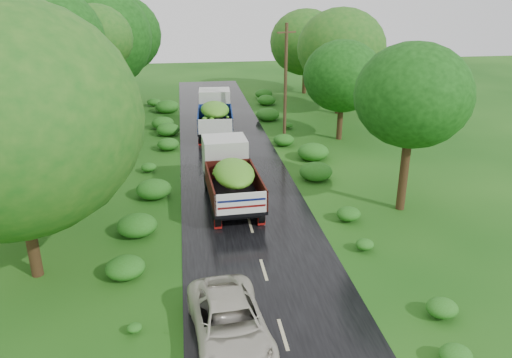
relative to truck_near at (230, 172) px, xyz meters
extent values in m
plane|color=#0F400D|center=(0.66, -10.95, -1.62)|extent=(120.00, 120.00, 0.00)
cube|color=black|center=(0.66, -5.95, -1.61)|extent=(6.50, 80.00, 0.02)
cube|color=#BFB78C|center=(0.66, -10.95, -1.60)|extent=(0.12, 1.60, 0.00)
cube|color=#BFB78C|center=(0.66, -6.95, -1.60)|extent=(0.12, 1.60, 0.00)
cube|color=#BFB78C|center=(0.66, -2.95, -1.60)|extent=(0.12, 1.60, 0.00)
cube|color=#BFB78C|center=(0.66, 1.05, -1.60)|extent=(0.12, 1.60, 0.00)
cube|color=#BFB78C|center=(0.66, 5.05, -1.60)|extent=(0.12, 1.60, 0.00)
cube|color=#BFB78C|center=(0.66, 9.05, -1.60)|extent=(0.12, 1.60, 0.00)
cube|color=#BFB78C|center=(0.66, 13.05, -1.60)|extent=(0.12, 1.60, 0.00)
cube|color=#BFB78C|center=(0.66, 17.05, -1.60)|extent=(0.12, 1.60, 0.00)
cube|color=#BFB78C|center=(0.66, 21.05, -1.60)|extent=(0.12, 1.60, 0.00)
cube|color=#BFB78C|center=(0.66, 25.05, -1.60)|extent=(0.12, 1.60, 0.00)
cube|color=#BFB78C|center=(0.66, 29.05, -1.60)|extent=(0.12, 1.60, 0.00)
cube|color=black|center=(0.01, -0.34, -0.93)|extent=(2.10, 6.07, 0.30)
cylinder|color=black|center=(-1.11, 1.80, -1.09)|extent=(0.34, 1.08, 1.07)
cylinder|color=black|center=(0.95, 1.89, -1.09)|extent=(0.34, 1.08, 1.07)
cylinder|color=black|center=(-0.96, -1.75, -1.09)|extent=(0.34, 1.08, 1.07)
cylinder|color=black|center=(1.11, -1.66, -1.09)|extent=(0.34, 1.08, 1.07)
cylinder|color=black|center=(-0.91, -2.84, -1.09)|extent=(0.34, 1.08, 1.07)
cylinder|color=black|center=(1.15, -2.75, -1.09)|extent=(0.34, 1.08, 1.07)
cube|color=maroon|center=(-0.90, -3.20, -1.32)|extent=(0.36, 0.06, 0.48)
cube|color=maroon|center=(1.17, -3.11, -1.32)|extent=(0.36, 0.06, 0.48)
cube|color=silver|center=(-0.09, 2.06, 0.23)|extent=(2.44, 2.12, 2.02)
cube|color=black|center=(0.06, -1.46, -0.69)|extent=(2.65, 4.68, 0.17)
cube|color=#40150B|center=(-1.12, -1.51, -0.10)|extent=(0.28, 4.58, 1.01)
cube|color=#40150B|center=(1.24, -1.41, -0.10)|extent=(0.28, 4.58, 1.01)
cube|color=#40150B|center=(-0.03, 0.79, -0.10)|extent=(2.45, 0.19, 1.01)
cube|color=silver|center=(0.16, -3.70, -0.10)|extent=(2.45, 0.19, 1.01)
ellipsoid|color=#397E17|center=(0.06, -1.46, 0.53)|extent=(2.22, 3.93, 1.07)
cube|color=black|center=(0.09, 12.54, -0.92)|extent=(2.25, 6.22, 0.30)
cylinder|color=black|center=(-0.82, 14.83, -1.08)|extent=(0.37, 1.10, 1.09)
cylinder|color=black|center=(1.28, 14.70, -1.08)|extent=(0.37, 1.10, 1.09)
cylinder|color=black|center=(-1.04, 11.22, -1.08)|extent=(0.37, 1.10, 1.09)
cylinder|color=black|center=(1.06, 11.09, -1.08)|extent=(0.37, 1.10, 1.09)
cylinder|color=black|center=(-1.11, 10.11, -1.08)|extent=(0.37, 1.10, 1.09)
cylinder|color=black|center=(0.99, 9.98, -1.08)|extent=(0.37, 1.10, 1.09)
cube|color=maroon|center=(-1.14, 9.75, -1.32)|extent=(0.37, 0.07, 0.49)
cube|color=maroon|center=(0.97, 9.61, -1.32)|extent=(0.37, 0.07, 0.49)
cube|color=silver|center=(0.25, 14.98, 0.27)|extent=(2.52, 2.21, 2.06)
cube|color=black|center=(0.02, 11.41, -0.68)|extent=(2.78, 4.81, 0.17)
cube|color=navy|center=(-1.18, 11.48, -0.07)|extent=(0.38, 4.66, 1.03)
cube|color=navy|center=(1.23, 11.33, -0.07)|extent=(0.38, 4.66, 1.03)
cube|color=navy|center=(0.17, 13.69, -0.07)|extent=(2.50, 0.24, 1.03)
cube|color=silver|center=(-0.12, 9.12, -0.07)|extent=(2.50, 0.24, 1.03)
ellipsoid|color=#397E17|center=(0.02, 11.41, 0.57)|extent=(2.34, 4.04, 1.09)
imported|color=beige|center=(-1.10, -11.02, -0.91)|extent=(2.72, 5.15, 1.38)
cylinder|color=#382616|center=(4.91, 10.02, 2.51)|extent=(0.29, 0.29, 8.26)
cube|color=#382616|center=(4.91, 10.02, 6.02)|extent=(1.40, 0.57, 0.10)
cylinder|color=black|center=(-8.26, -5.99, 1.98)|extent=(0.45, 0.45, 7.21)
ellipsoid|color=#0E3B0B|center=(-8.26, -5.99, 4.72)|extent=(4.33, 4.33, 3.90)
cylinder|color=black|center=(-9.74, -0.63, 2.42)|extent=(0.47, 0.47, 8.09)
ellipsoid|color=#0E3B0B|center=(-9.74, -0.63, 5.50)|extent=(3.91, 3.91, 3.52)
cylinder|color=black|center=(-8.93, 6.02, 1.84)|extent=(0.45, 0.45, 6.92)
ellipsoid|color=#0E3B0B|center=(-8.93, 6.02, 4.47)|extent=(3.42, 3.42, 3.08)
cylinder|color=black|center=(-10.87, 10.38, 2.50)|extent=(0.48, 0.48, 8.24)
ellipsoid|color=#0E3B0B|center=(-10.87, 10.38, 5.63)|extent=(3.98, 3.98, 3.58)
cylinder|color=black|center=(-8.14, 13.93, 2.40)|extent=(0.47, 0.47, 8.04)
ellipsoid|color=#0E3B0B|center=(-8.14, 13.93, 5.45)|extent=(3.24, 3.24, 2.92)
cylinder|color=black|center=(-9.41, 19.87, 2.10)|extent=(0.46, 0.46, 7.43)
ellipsoid|color=#0E3B0B|center=(-9.41, 19.87, 4.92)|extent=(4.44, 4.44, 4.00)
cylinder|color=black|center=(-7.92, 24.48, 1.97)|extent=(0.45, 0.45, 7.18)
ellipsoid|color=#0E3B0B|center=(-7.92, 24.48, 4.70)|extent=(4.02, 4.02, 3.61)
cylinder|color=black|center=(8.48, -2.19, 1.71)|extent=(0.44, 0.44, 6.66)
ellipsoid|color=#185615|center=(8.48, -2.19, 4.24)|extent=(3.33, 3.33, 2.99)
cylinder|color=black|center=(9.00, 9.98, 1.00)|extent=(0.41, 0.41, 5.25)
ellipsoid|color=#185615|center=(9.00, 9.98, 3.00)|extent=(3.35, 3.35, 3.02)
cylinder|color=black|center=(11.18, 17.46, 1.54)|extent=(0.43, 0.43, 6.32)
ellipsoid|color=#185615|center=(11.18, 17.46, 3.94)|extent=(3.87, 3.87, 3.48)
cylinder|color=black|center=(10.24, 26.17, 1.30)|extent=(0.42, 0.42, 5.84)
ellipsoid|color=#185615|center=(10.24, 26.17, 3.52)|extent=(3.81, 3.81, 3.43)
camera|label=1|loc=(-2.16, -24.03, 9.21)|focal=35.00mm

